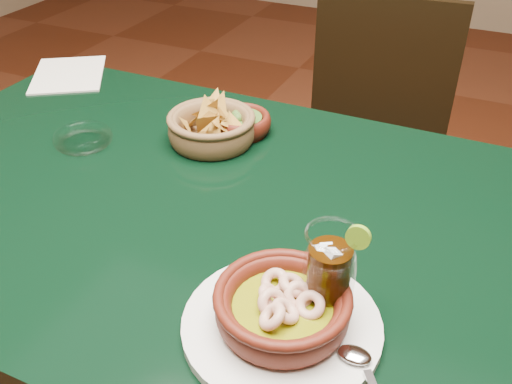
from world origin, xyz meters
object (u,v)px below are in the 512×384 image
at_px(dining_table, 189,241).
at_px(dining_chair, 368,153).
at_px(chip_basket, 212,128).
at_px(cola_drink, 328,278).
at_px(shrimp_plate, 283,312).

height_order(dining_table, dining_chair, dining_chair).
xyz_separation_m(chip_basket, cola_drink, (0.35, -0.34, 0.04)).
bearing_deg(cola_drink, chip_basket, 135.65).
bearing_deg(cola_drink, dining_table, 152.13).
distance_m(dining_table, chip_basket, 0.23).
distance_m(dining_table, dining_chair, 0.74).
distance_m(dining_chair, shrimp_plate, 0.96).
xyz_separation_m(dining_chair, chip_basket, (-0.19, -0.53, 0.29)).
bearing_deg(dining_table, cola_drink, -27.87).
xyz_separation_m(dining_table, cola_drink, (0.30, -0.16, 0.17)).
bearing_deg(chip_basket, dining_table, -75.53).
bearing_deg(dining_chair, dining_table, -101.75).
bearing_deg(dining_chair, chip_basket, -110.24).
bearing_deg(dining_table, chip_basket, 104.47).
relative_size(dining_table, dining_chair, 1.35).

